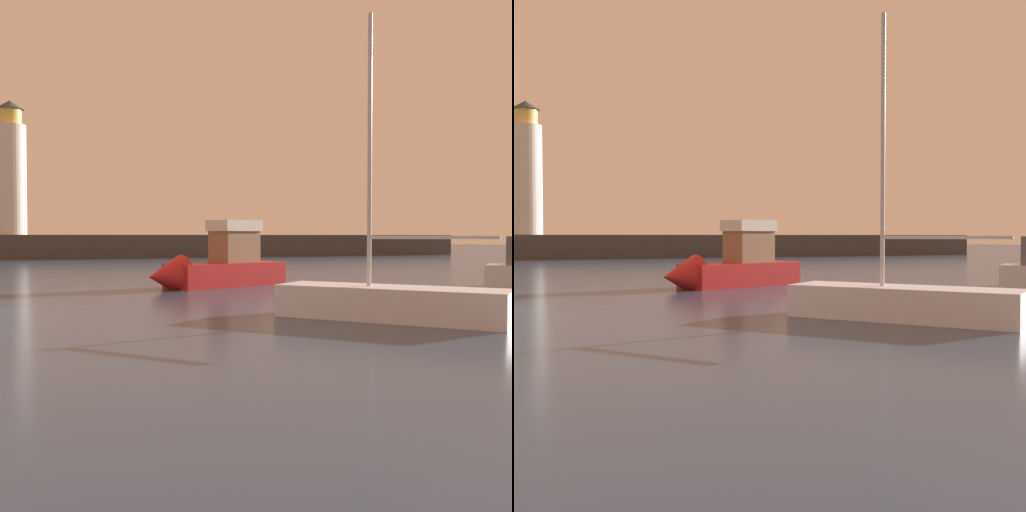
# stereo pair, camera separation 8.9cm
# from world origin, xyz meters

# --- Properties ---
(ground_plane) EXTENTS (220.00, 220.00, 0.00)m
(ground_plane) POSITION_xyz_m (0.00, 33.00, 0.00)
(ground_plane) COLOR #2D3D51
(breakwater) EXTENTS (85.25, 4.97, 2.38)m
(breakwater) POSITION_xyz_m (0.00, 66.00, 1.19)
(breakwater) COLOR #423F3D
(breakwater) RESTS_ON ground_plane
(lighthouse) EXTENTS (3.00, 3.00, 13.14)m
(lighthouse) POSITION_xyz_m (-7.68, 66.00, 8.61)
(lighthouse) COLOR silver
(lighthouse) RESTS_ON breakwater
(motorboat_3) EXTENTS (7.23, 4.41, 3.29)m
(motorboat_3) POSITION_xyz_m (1.14, 25.81, 0.92)
(motorboat_3) COLOR #B21E1E
(motorboat_3) RESTS_ON ground_plane
(sailboat_moored) EXTENTS (5.37, 5.87, 8.30)m
(sailboat_moored) POSITION_xyz_m (2.32, 13.35, 0.50)
(sailboat_moored) COLOR silver
(sailboat_moored) RESTS_ON ground_plane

